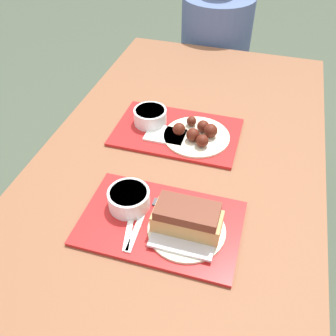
{
  "coord_description": "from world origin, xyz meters",
  "views": [
    {
      "loc": [
        0.23,
        -0.88,
        1.6
      ],
      "look_at": [
        -0.01,
        -0.05,
        0.8
      ],
      "focal_mm": 40.0,
      "sensor_mm": 36.0,
      "label": 1
    }
  ],
  "objects_px": {
    "bowl_coleslaw_near": "(129,198)",
    "bowl_coleslaw_far": "(150,116)",
    "tray_far": "(177,132)",
    "brisket_sandwich_plate": "(187,222)",
    "wings_plate_far": "(197,134)",
    "tray_near": "(161,223)",
    "person_seated_across": "(216,39)"
  },
  "relations": [
    {
      "from": "bowl_coleslaw_near",
      "to": "bowl_coleslaw_far",
      "type": "distance_m",
      "value": 0.42
    },
    {
      "from": "tray_far",
      "to": "bowl_coleslaw_near",
      "type": "bearing_deg",
      "value": -95.3
    },
    {
      "from": "brisket_sandwich_plate",
      "to": "wings_plate_far",
      "type": "height_order",
      "value": "brisket_sandwich_plate"
    },
    {
      "from": "bowl_coleslaw_near",
      "to": "brisket_sandwich_plate",
      "type": "xyz_separation_m",
      "value": [
        0.18,
        -0.04,
        0.01
      ]
    },
    {
      "from": "tray_near",
      "to": "bowl_coleslaw_far",
      "type": "relative_size",
      "value": 3.71
    },
    {
      "from": "tray_near",
      "to": "brisket_sandwich_plate",
      "type": "distance_m",
      "value": 0.09
    },
    {
      "from": "brisket_sandwich_plate",
      "to": "wings_plate_far",
      "type": "relative_size",
      "value": 0.91
    },
    {
      "from": "tray_far",
      "to": "bowl_coleslaw_near",
      "type": "relative_size",
      "value": 3.71
    },
    {
      "from": "bowl_coleslaw_near",
      "to": "bowl_coleslaw_far",
      "type": "xyz_separation_m",
      "value": [
        -0.07,
        0.41,
        0.0
      ]
    },
    {
      "from": "bowl_coleslaw_near",
      "to": "bowl_coleslaw_far",
      "type": "bearing_deg",
      "value": 99.97
    },
    {
      "from": "tray_near",
      "to": "bowl_coleslaw_far",
      "type": "xyz_separation_m",
      "value": [
        -0.18,
        0.44,
        0.04
      ]
    },
    {
      "from": "tray_near",
      "to": "tray_far",
      "type": "relative_size",
      "value": 1.0
    },
    {
      "from": "tray_near",
      "to": "bowl_coleslaw_far",
      "type": "distance_m",
      "value": 0.48
    },
    {
      "from": "wings_plate_far",
      "to": "bowl_coleslaw_near",
      "type": "bearing_deg",
      "value": -107.25
    },
    {
      "from": "tray_far",
      "to": "bowl_coleslaw_far",
      "type": "relative_size",
      "value": 3.71
    },
    {
      "from": "tray_near",
      "to": "person_seated_across",
      "type": "height_order",
      "value": "person_seated_across"
    },
    {
      "from": "wings_plate_far",
      "to": "tray_far",
      "type": "bearing_deg",
      "value": 166.42
    },
    {
      "from": "tray_far",
      "to": "tray_near",
      "type": "bearing_deg",
      "value": -80.72
    },
    {
      "from": "tray_near",
      "to": "person_seated_across",
      "type": "bearing_deg",
      "value": 94.47
    },
    {
      "from": "tray_near",
      "to": "person_seated_across",
      "type": "distance_m",
      "value": 1.4
    },
    {
      "from": "tray_near",
      "to": "wings_plate_far",
      "type": "bearing_deg",
      "value": 88.58
    },
    {
      "from": "bowl_coleslaw_near",
      "to": "wings_plate_far",
      "type": "height_order",
      "value": "same"
    },
    {
      "from": "tray_far",
      "to": "brisket_sandwich_plate",
      "type": "xyz_separation_m",
      "value": [
        0.15,
        -0.43,
        0.05
      ]
    },
    {
      "from": "brisket_sandwich_plate",
      "to": "bowl_coleslaw_far",
      "type": "xyz_separation_m",
      "value": [
        -0.26,
        0.46,
        -0.01
      ]
    },
    {
      "from": "bowl_coleslaw_far",
      "to": "wings_plate_far",
      "type": "xyz_separation_m",
      "value": [
        0.19,
        -0.04,
        -0.01
      ]
    },
    {
      "from": "tray_near",
      "to": "bowl_coleslaw_near",
      "type": "height_order",
      "value": "bowl_coleslaw_near"
    },
    {
      "from": "person_seated_across",
      "to": "tray_far",
      "type": "bearing_deg",
      "value": -87.65
    },
    {
      "from": "bowl_coleslaw_near",
      "to": "person_seated_across",
      "type": "height_order",
      "value": "person_seated_across"
    },
    {
      "from": "person_seated_across",
      "to": "wings_plate_far",
      "type": "bearing_deg",
      "value": -83.15
    },
    {
      "from": "tray_far",
      "to": "wings_plate_far",
      "type": "height_order",
      "value": "wings_plate_far"
    },
    {
      "from": "brisket_sandwich_plate",
      "to": "person_seated_across",
      "type": "bearing_deg",
      "value": 97.59
    },
    {
      "from": "bowl_coleslaw_far",
      "to": "bowl_coleslaw_near",
      "type": "bearing_deg",
      "value": -80.03
    }
  ]
}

